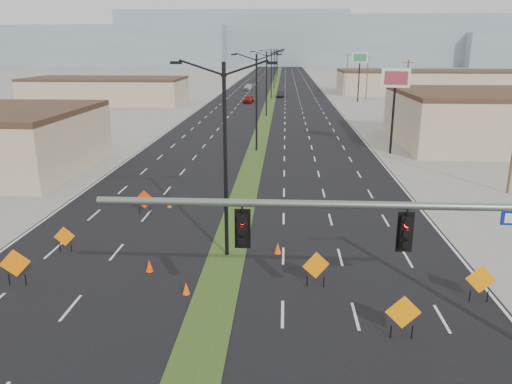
# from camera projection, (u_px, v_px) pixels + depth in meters

# --- Properties ---
(road_surface) EXTENTS (25.00, 400.00, 0.02)m
(road_surface) POSITION_uv_depth(u_px,v_px,m) (272.00, 97.00, 110.95)
(road_surface) COLOR black
(road_surface) RESTS_ON ground
(median_strip) EXTENTS (2.00, 400.00, 0.04)m
(median_strip) POSITION_uv_depth(u_px,v_px,m) (272.00, 97.00, 110.95)
(median_strip) COLOR #2B481A
(median_strip) RESTS_ON ground
(building_sw_far) EXTENTS (30.00, 14.00, 4.50)m
(building_sw_far) POSITION_uv_depth(u_px,v_px,m) (107.00, 92.00, 97.70)
(building_sw_far) COLOR #C2AC8A
(building_sw_far) RESTS_ON ground
(building_se_far) EXTENTS (44.00, 16.00, 5.00)m
(building_se_far) POSITION_uv_depth(u_px,v_px,m) (433.00, 83.00, 117.75)
(building_se_far) COLOR #C2AC8A
(building_se_far) RESTS_ON ground
(mesa_west) EXTENTS (180.00, 50.00, 22.00)m
(mesa_west) POSITION_uv_depth(u_px,v_px,m) (72.00, 46.00, 286.99)
(mesa_west) COLOR gray
(mesa_west) RESTS_ON ground
(mesa_center) EXTENTS (220.00, 50.00, 28.00)m
(mesa_center) POSITION_uv_depth(u_px,v_px,m) (348.00, 41.00, 296.54)
(mesa_center) COLOR gray
(mesa_center) RESTS_ON ground
(mesa_backdrop) EXTENTS (140.00, 50.00, 32.00)m
(mesa_backdrop) POSITION_uv_depth(u_px,v_px,m) (234.00, 38.00, 318.99)
(mesa_backdrop) COLOR gray
(mesa_backdrop) RESTS_ON ground
(signal_mast) EXTENTS (16.30, 0.60, 8.00)m
(signal_mast) POSITION_uv_depth(u_px,v_px,m) (466.00, 248.00, 15.21)
(signal_mast) COLOR slate
(signal_mast) RESTS_ON ground
(streetlight_0) EXTENTS (5.15, 0.24, 10.02)m
(streetlight_0) POSITION_uv_depth(u_px,v_px,m) (225.00, 156.00, 25.09)
(streetlight_0) COLOR black
(streetlight_0) RESTS_ON ground
(streetlight_1) EXTENTS (5.15, 0.24, 10.02)m
(streetlight_1) POSITION_uv_depth(u_px,v_px,m) (256.00, 99.00, 51.93)
(streetlight_1) COLOR black
(streetlight_1) RESTS_ON ground
(streetlight_2) EXTENTS (5.15, 0.24, 10.02)m
(streetlight_2) POSITION_uv_depth(u_px,v_px,m) (266.00, 82.00, 78.76)
(streetlight_2) COLOR black
(streetlight_2) RESTS_ON ground
(streetlight_3) EXTENTS (5.15, 0.24, 10.02)m
(streetlight_3) POSITION_uv_depth(u_px,v_px,m) (271.00, 73.00, 105.60)
(streetlight_3) COLOR black
(streetlight_3) RESTS_ON ground
(streetlight_4) EXTENTS (5.15, 0.24, 10.02)m
(streetlight_4) POSITION_uv_depth(u_px,v_px,m) (274.00, 68.00, 132.44)
(streetlight_4) COLOR black
(streetlight_4) RESTS_ON ground
(streetlight_5) EXTENTS (5.15, 0.24, 10.02)m
(streetlight_5) POSITION_uv_depth(u_px,v_px,m) (276.00, 64.00, 159.28)
(streetlight_5) COLOR black
(streetlight_5) RESTS_ON ground
(streetlight_6) EXTENTS (5.15, 0.24, 10.02)m
(streetlight_6) POSITION_uv_depth(u_px,v_px,m) (278.00, 62.00, 186.12)
(streetlight_6) COLOR black
(streetlight_6) RESTS_ON ground
(utility_pole_1) EXTENTS (1.60, 0.20, 9.00)m
(utility_pole_1) POSITION_uv_depth(u_px,v_px,m) (406.00, 91.00, 70.21)
(utility_pole_1) COLOR #4C3823
(utility_pole_1) RESTS_ON ground
(utility_pole_2) EXTENTS (1.60, 0.20, 9.00)m
(utility_pole_2) POSITION_uv_depth(u_px,v_px,m) (367.00, 77.00, 103.75)
(utility_pole_2) COLOR #4C3823
(utility_pole_2) RESTS_ON ground
(utility_pole_3) EXTENTS (1.60, 0.20, 9.00)m
(utility_pole_3) POSITION_uv_depth(u_px,v_px,m) (347.00, 70.00, 137.30)
(utility_pole_3) COLOR #4C3823
(utility_pole_3) RESTS_ON ground
(car_left) EXTENTS (2.15, 4.36, 1.43)m
(car_left) POSITION_uv_depth(u_px,v_px,m) (249.00, 99.00, 98.71)
(car_left) COLOR maroon
(car_left) RESTS_ON ground
(car_mid) EXTENTS (1.77, 4.20, 1.35)m
(car_mid) POSITION_uv_depth(u_px,v_px,m) (281.00, 94.00, 110.15)
(car_mid) COLOR black
(car_mid) RESTS_ON ground
(car_far) EXTENTS (2.36, 4.99, 1.41)m
(car_far) POSITION_uv_depth(u_px,v_px,m) (248.00, 87.00, 128.60)
(car_far) COLOR #A4A8AE
(car_far) RESTS_ON ground
(construction_sign_0) EXTENTS (1.29, 0.49, 1.80)m
(construction_sign_0) POSITION_uv_depth(u_px,v_px,m) (15.00, 264.00, 22.92)
(construction_sign_0) COLOR orange
(construction_sign_0) RESTS_ON ground
(construction_sign_1) EXTENTS (1.08, 0.24, 1.46)m
(construction_sign_1) POSITION_uv_depth(u_px,v_px,m) (65.00, 237.00, 26.74)
(construction_sign_1) COLOR orange
(construction_sign_1) RESTS_ON ground
(construction_sign_2) EXTENTS (1.20, 0.33, 1.63)m
(construction_sign_2) POSITION_uv_depth(u_px,v_px,m) (144.00, 200.00, 32.87)
(construction_sign_2) COLOR #F32F05
(construction_sign_2) RESTS_ON ground
(construction_sign_3) EXTENTS (1.26, 0.45, 1.74)m
(construction_sign_3) POSITION_uv_depth(u_px,v_px,m) (316.00, 266.00, 22.78)
(construction_sign_3) COLOR orange
(construction_sign_3) RESTS_ON ground
(construction_sign_4) EXTENTS (1.35, 0.08, 1.80)m
(construction_sign_4) POSITION_uv_depth(u_px,v_px,m) (403.00, 314.00, 18.68)
(construction_sign_4) COLOR orange
(construction_sign_4) RESTS_ON ground
(construction_sign_5) EXTENTS (1.30, 0.07, 1.73)m
(construction_sign_5) POSITION_uv_depth(u_px,v_px,m) (481.00, 281.00, 21.43)
(construction_sign_5) COLOR orange
(construction_sign_5) RESTS_ON ground
(cone_0) EXTENTS (0.46, 0.46, 0.63)m
(cone_0) POSITION_uv_depth(u_px,v_px,m) (149.00, 266.00, 24.55)
(cone_0) COLOR #E03C04
(cone_0) RESTS_ON ground
(cone_1) EXTENTS (0.46, 0.46, 0.58)m
(cone_1) POSITION_uv_depth(u_px,v_px,m) (186.00, 288.00, 22.29)
(cone_1) COLOR #F14F05
(cone_1) RESTS_ON ground
(cone_2) EXTENTS (0.44, 0.44, 0.62)m
(cone_2) POSITION_uv_depth(u_px,v_px,m) (278.00, 248.00, 26.69)
(cone_2) COLOR #F24B05
(cone_2) RESTS_ON ground
(cone_3) EXTENTS (0.39, 0.39, 0.54)m
(cone_3) POSITION_uv_depth(u_px,v_px,m) (169.00, 204.00, 34.38)
(cone_3) COLOR #D65304
(cone_3) RESTS_ON ground
(pole_sign_east_near) EXTENTS (2.83, 0.93, 8.65)m
(pole_sign_east_near) POSITION_uv_depth(u_px,v_px,m) (395.00, 85.00, 49.97)
(pole_sign_east_near) COLOR black
(pole_sign_east_near) RESTS_ON ground
(pole_sign_east_far) EXTENTS (3.15, 1.15, 9.72)m
(pole_sign_east_far) POSITION_uv_depth(u_px,v_px,m) (360.00, 61.00, 98.83)
(pole_sign_east_far) COLOR black
(pole_sign_east_far) RESTS_ON ground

